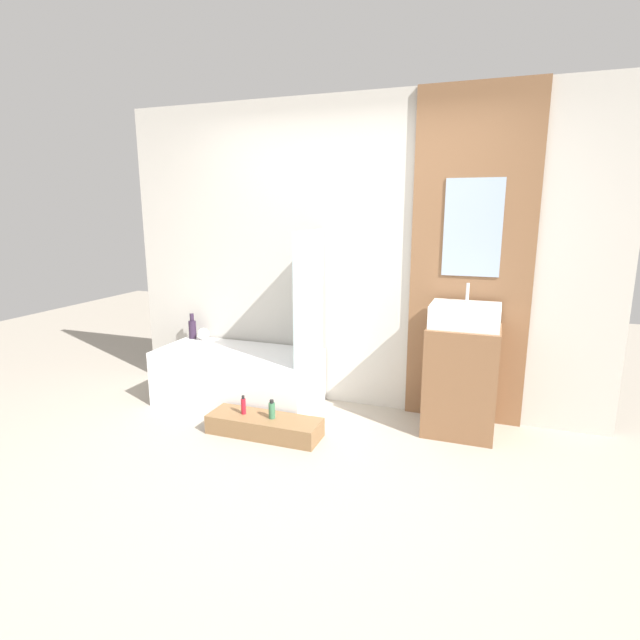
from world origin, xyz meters
The scene contains 12 objects.
ground_plane centered at (0.00, 0.00, 0.00)m, with size 12.00×12.00×0.00m, color #A39989.
wall_tiled_back centered at (0.00, 1.58, 1.30)m, with size 4.20×0.06×2.60m, color beige.
wall_wood_accent centered at (0.98, 1.53, 1.31)m, with size 0.92×0.04×2.60m.
bathtub centered at (-0.91, 1.20, 0.24)m, with size 1.41×0.66×0.48m.
glass_shower_screen centered at (-0.24, 1.21, 1.01)m, with size 0.01×0.64×1.05m, color silver.
wooden_step_bench centered at (-0.41, 0.70, 0.07)m, with size 0.88×0.29×0.15m, color olive.
vanity_cabinet centered at (0.98, 1.28, 0.42)m, with size 0.53×0.47×0.84m, color brown.
sink centered at (0.98, 1.28, 0.92)m, with size 0.50×0.39×0.31m.
vase_tall_dark centered at (-1.53, 1.44, 0.58)m, with size 0.07×0.07×0.24m.
vase_round_light centered at (-1.40, 1.42, 0.54)m, with size 0.11×0.11×0.11m, color silver.
bottle_soap_primary centered at (-0.59, 0.70, 0.21)m, with size 0.04×0.04×0.15m.
bottle_soap_secondary centered at (-0.35, 0.70, 0.21)m, with size 0.05×0.05×0.15m.
Camera 1 is at (1.20, -2.49, 1.70)m, focal length 28.00 mm.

